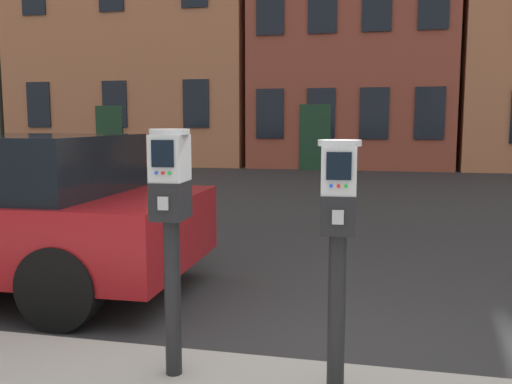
# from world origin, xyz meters

# --- Properties ---
(parking_meter_near_kerb) EXTENTS (0.23, 0.26, 1.36)m
(parking_meter_near_kerb) POSITION_xyz_m (-0.65, -0.14, 1.08)
(parking_meter_near_kerb) COLOR black
(parking_meter_near_kerb) RESTS_ON sidewalk_slab
(parking_meter_twin_adjacent) EXTENTS (0.23, 0.26, 1.31)m
(parking_meter_twin_adjacent) POSITION_xyz_m (0.25, -0.14, 1.04)
(parking_meter_twin_adjacent) COLOR black
(parking_meter_twin_adjacent) RESTS_ON sidewalk_slab
(townhouse_grey_stucco) EXTENTS (8.86, 6.77, 11.72)m
(townhouse_grey_stucco) POSITION_xyz_m (-8.54, 18.22, 5.86)
(townhouse_grey_stucco) COLOR #B7704C
(townhouse_grey_stucco) RESTS_ON ground_plane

